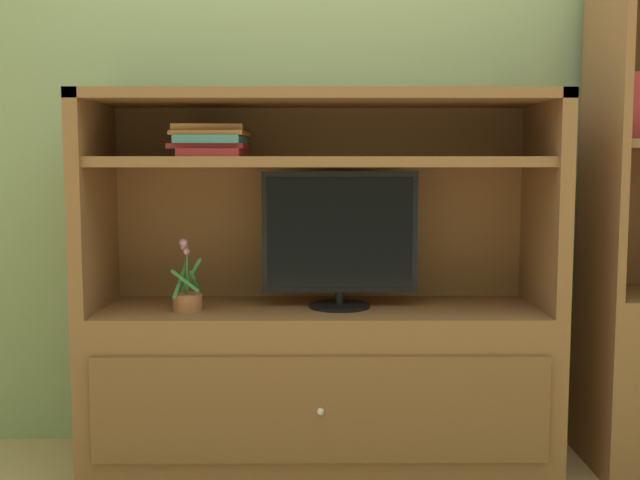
{
  "coord_description": "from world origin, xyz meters",
  "views": [
    {
      "loc": [
        -0.02,
        -2.39,
        1.13
      ],
      "look_at": [
        0.0,
        0.35,
        0.85
      ],
      "focal_mm": 43.58,
      "sensor_mm": 36.0,
      "label": 1
    }
  ],
  "objects_px": {
    "upright_book_row": "(629,111)",
    "tv_monitor": "(340,239)",
    "magazine_stack": "(211,141)",
    "potted_plant": "(187,298)",
    "media_console": "(320,347)"
  },
  "relations": [
    {
      "from": "upright_book_row",
      "to": "tv_monitor",
      "type": "bearing_deg",
      "value": -179.51
    },
    {
      "from": "tv_monitor",
      "to": "magazine_stack",
      "type": "relative_size",
      "value": 1.68
    },
    {
      "from": "tv_monitor",
      "to": "magazine_stack",
      "type": "height_order",
      "value": "magazine_stack"
    },
    {
      "from": "tv_monitor",
      "to": "upright_book_row",
      "type": "relative_size",
      "value": 2.39
    },
    {
      "from": "potted_plant",
      "to": "magazine_stack",
      "type": "xyz_separation_m",
      "value": [
        0.08,
        0.07,
        0.55
      ]
    },
    {
      "from": "media_console",
      "to": "potted_plant",
      "type": "height_order",
      "value": "media_console"
    },
    {
      "from": "tv_monitor",
      "to": "magazine_stack",
      "type": "xyz_separation_m",
      "value": [
        -0.46,
        0.01,
        0.35
      ]
    },
    {
      "from": "media_console",
      "to": "upright_book_row",
      "type": "distance_m",
      "value": 1.4
    },
    {
      "from": "media_console",
      "to": "tv_monitor",
      "type": "bearing_deg",
      "value": -11.03
    },
    {
      "from": "tv_monitor",
      "to": "magazine_stack",
      "type": "bearing_deg",
      "value": 178.85
    },
    {
      "from": "media_console",
      "to": "magazine_stack",
      "type": "height_order",
      "value": "media_console"
    },
    {
      "from": "tv_monitor",
      "to": "media_console",
      "type": "bearing_deg",
      "value": 168.97
    },
    {
      "from": "tv_monitor",
      "to": "upright_book_row",
      "type": "bearing_deg",
      "value": 0.49
    },
    {
      "from": "media_console",
      "to": "tv_monitor",
      "type": "xyz_separation_m",
      "value": [
        0.07,
        -0.01,
        0.4
      ]
    },
    {
      "from": "potted_plant",
      "to": "magazine_stack",
      "type": "relative_size",
      "value": 0.77
    }
  ]
}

